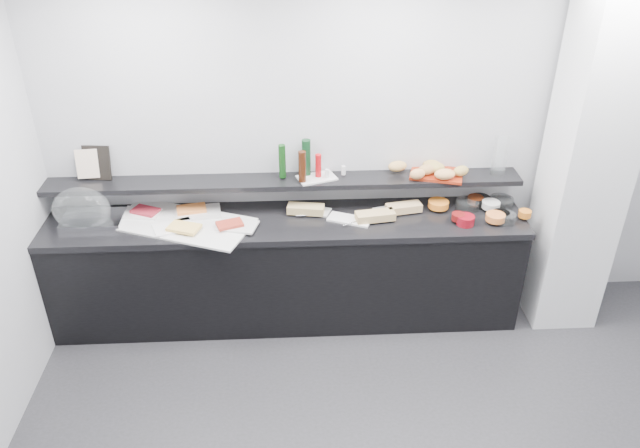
{
  "coord_description": "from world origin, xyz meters",
  "views": [
    {
      "loc": [
        -0.64,
        -2.36,
        3.25
      ],
      "look_at": [
        -0.45,
        1.45,
        1.0
      ],
      "focal_mm": 35.0,
      "sensor_mm": 36.0,
      "label": 1
    }
  ],
  "objects_px": {
    "condiment_tray": "(317,178)",
    "bread_tray": "(436,174)",
    "sandwich_plate_mid": "(349,220)",
    "cloche_base": "(93,219)",
    "framed_print": "(97,163)",
    "carafe": "(500,156)"
  },
  "relations": [
    {
      "from": "bread_tray",
      "to": "sandwich_plate_mid",
      "type": "bearing_deg",
      "value": -145.42
    },
    {
      "from": "sandwich_plate_mid",
      "to": "carafe",
      "type": "distance_m",
      "value": 1.24
    },
    {
      "from": "sandwich_plate_mid",
      "to": "condiment_tray",
      "type": "height_order",
      "value": "condiment_tray"
    },
    {
      "from": "sandwich_plate_mid",
      "to": "framed_print",
      "type": "height_order",
      "value": "framed_print"
    },
    {
      "from": "cloche_base",
      "to": "carafe",
      "type": "xyz_separation_m",
      "value": [
        3.07,
        0.15,
        0.38
      ]
    },
    {
      "from": "framed_print",
      "to": "carafe",
      "type": "height_order",
      "value": "carafe"
    },
    {
      "from": "condiment_tray",
      "to": "carafe",
      "type": "relative_size",
      "value": 0.94
    },
    {
      "from": "framed_print",
      "to": "carafe",
      "type": "relative_size",
      "value": 0.87
    },
    {
      "from": "framed_print",
      "to": "sandwich_plate_mid",
      "type": "bearing_deg",
      "value": -1.83
    },
    {
      "from": "framed_print",
      "to": "carafe",
      "type": "xyz_separation_m",
      "value": [
        3.04,
        -0.07,
        0.02
      ]
    },
    {
      "from": "condiment_tray",
      "to": "framed_print",
      "type": "bearing_deg",
      "value": 158.12
    },
    {
      "from": "condiment_tray",
      "to": "bread_tray",
      "type": "height_order",
      "value": "bread_tray"
    },
    {
      "from": "cloche_base",
      "to": "condiment_tray",
      "type": "height_order",
      "value": "condiment_tray"
    },
    {
      "from": "bread_tray",
      "to": "condiment_tray",
      "type": "bearing_deg",
      "value": -162.98
    },
    {
      "from": "sandwich_plate_mid",
      "to": "condiment_tray",
      "type": "distance_m",
      "value": 0.4
    },
    {
      "from": "cloche_base",
      "to": "framed_print",
      "type": "height_order",
      "value": "framed_print"
    },
    {
      "from": "cloche_base",
      "to": "sandwich_plate_mid",
      "type": "bearing_deg",
      "value": -2.97
    },
    {
      "from": "cloche_base",
      "to": "framed_print",
      "type": "xyz_separation_m",
      "value": [
        0.03,
        0.22,
        0.36
      ]
    },
    {
      "from": "sandwich_plate_mid",
      "to": "bread_tray",
      "type": "bearing_deg",
      "value": 41.31
    },
    {
      "from": "sandwich_plate_mid",
      "to": "bread_tray",
      "type": "xyz_separation_m",
      "value": [
        0.68,
        0.23,
        0.25
      ]
    },
    {
      "from": "condiment_tray",
      "to": "bread_tray",
      "type": "relative_size",
      "value": 0.73
    },
    {
      "from": "framed_print",
      "to": "bread_tray",
      "type": "bearing_deg",
      "value": 5.65
    }
  ]
}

